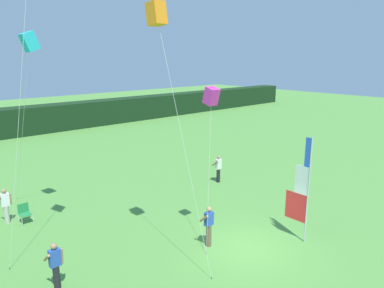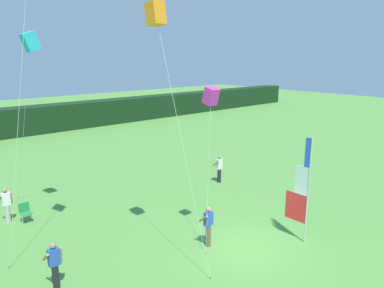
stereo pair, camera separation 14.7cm
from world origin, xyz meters
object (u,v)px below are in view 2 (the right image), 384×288
object	(u,v)px
person_mid_field	(54,264)
person_far_right	(219,168)
person_far_left	(208,225)
kite_magenta_box_2	(211,97)
person_near_banner	(6,204)
kite_cyan_box_3	(30,42)
banner_flag	(301,191)
kite_orange_box_0	(156,15)
folding_chair	(25,211)

from	to	relation	value
person_mid_field	person_far_right	distance (m)	12.01
person_far_left	kite_magenta_box_2	size ratio (longest dim) A/B	0.27
person_far_left	person_near_banner	bearing A→B (deg)	125.18
person_far_right	kite_cyan_box_3	world-z (taller)	kite_cyan_box_3
person_far_left	person_far_right	size ratio (longest dim) A/B	1.01
banner_flag	person_far_left	distance (m)	4.01
person_far_right	kite_orange_box_0	world-z (taller)	kite_orange_box_0
banner_flag	folding_chair	world-z (taller)	banner_flag
person_far_left	person_far_right	distance (m)	7.67
person_mid_field	kite_magenta_box_2	size ratio (longest dim) A/B	0.26
banner_flag	folding_chair	bearing A→B (deg)	130.64
banner_flag	person_far_left	world-z (taller)	banner_flag
person_mid_field	person_far_left	world-z (taller)	person_far_left
person_far_right	kite_orange_box_0	xyz separation A→B (m)	(-7.72, -4.48, 7.87)
folding_chair	person_mid_field	bearing A→B (deg)	-98.50
folding_chair	kite_orange_box_0	bearing A→B (deg)	-66.65
kite_cyan_box_3	folding_chair	bearing A→B (deg)	146.54
person_far_left	person_far_right	world-z (taller)	person_far_left
person_far_right	folding_chair	world-z (taller)	person_far_right
person_mid_field	person_far_left	bearing A→B (deg)	-13.44
folding_chair	kite_cyan_box_3	size ratio (longest dim) A/B	0.10
person_near_banner	folding_chair	world-z (taller)	person_near_banner
person_mid_field	kite_magenta_box_2	world-z (taller)	kite_magenta_box_2
folding_chair	kite_magenta_box_2	world-z (taller)	kite_magenta_box_2
kite_magenta_box_2	kite_cyan_box_3	distance (m)	7.95
person_far_left	kite_orange_box_0	world-z (taller)	kite_orange_box_0
kite_cyan_box_3	person_mid_field	bearing A→B (deg)	-107.64
banner_flag	kite_cyan_box_3	xyz separation A→B (m)	(-7.15, 8.73, 5.86)
person_near_banner	person_far_right	xyz separation A→B (m)	(11.19, -2.62, 0.01)
kite_magenta_box_2	person_near_banner	bearing A→B (deg)	127.28
folding_chair	person_near_banner	bearing A→B (deg)	140.53
banner_flag	person_near_banner	xyz separation A→B (m)	(-8.58, 9.78, -1.26)
person_mid_field	kite_magenta_box_2	distance (m)	7.89
person_far_right	kite_cyan_box_3	xyz separation A→B (m)	(-9.75, 1.58, 7.12)
kite_orange_box_0	banner_flag	bearing A→B (deg)	-27.63
person_mid_field	kite_orange_box_0	world-z (taller)	kite_orange_box_0
person_far_left	kite_cyan_box_3	world-z (taller)	kite_cyan_box_3
folding_chair	kite_orange_box_0	distance (m)	10.94
person_near_banner	person_far_right	size ratio (longest dim) A/B	0.99
banner_flag	kite_orange_box_0	size ratio (longest dim) A/B	0.49
person_far_left	kite_orange_box_0	xyz separation A→B (m)	(-1.94, 0.56, 7.86)
person_near_banner	folding_chair	distance (m)	0.89
person_far_left	kite_orange_box_0	distance (m)	8.11
kite_orange_box_0	kite_cyan_box_3	world-z (taller)	kite_orange_box_0
kite_orange_box_0	person_far_left	bearing A→B (deg)	-16.20
kite_orange_box_0	kite_magenta_box_2	distance (m)	3.57
folding_chair	person_far_right	bearing A→B (deg)	-11.30
banner_flag	person_far_right	size ratio (longest dim) A/B	2.69
folding_chair	kite_cyan_box_3	bearing A→B (deg)	-33.46
person_far_left	kite_cyan_box_3	xyz separation A→B (m)	(-3.97, 6.62, 7.10)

